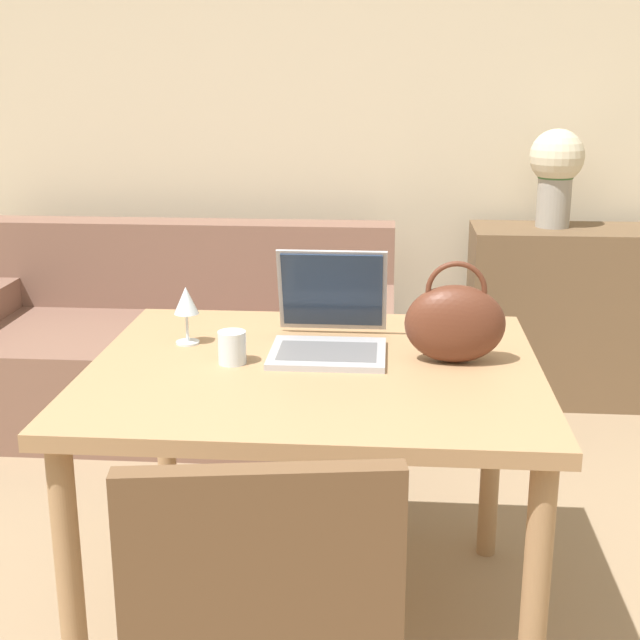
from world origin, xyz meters
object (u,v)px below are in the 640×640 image
object	(u,v)px
couch	(174,354)
drinking_glass	(232,347)
handbag	(455,322)
laptop	(330,323)
wine_glass	(186,303)
flower_vase	(556,168)

from	to	relation	value
couch	drinking_glass	world-z (taller)	drinking_glass
couch	handbag	xyz separation A→B (m)	(1.12, -1.50, 0.61)
laptop	couch	bearing A→B (deg)	119.62
wine_glass	drinking_glass	bearing A→B (deg)	-45.88
laptop	handbag	size ratio (longest dim) A/B	1.33
couch	flower_vase	bearing A→B (deg)	12.27
couch	laptop	distance (m)	1.70
drinking_glass	handbag	distance (m)	0.58
flower_vase	laptop	bearing A→B (deg)	-116.81
handbag	flower_vase	xyz separation A→B (m)	(0.56, 1.87, 0.19)
wine_glass	flower_vase	distance (m)	2.19
laptop	flower_vase	distance (m)	1.99
drinking_glass	wine_glass	size ratio (longest dim) A/B	0.53
couch	flower_vase	size ratio (longest dim) A/B	4.45
couch	wine_glass	bearing A→B (deg)	-74.03
wine_glass	flower_vase	world-z (taller)	flower_vase
wine_glass	handbag	world-z (taller)	handbag
drinking_glass	flower_vase	xyz separation A→B (m)	(1.13, 1.92, 0.25)
couch	drinking_glass	bearing A→B (deg)	-70.43
wine_glass	flower_vase	size ratio (longest dim) A/B	0.37
laptop	flower_vase	bearing A→B (deg)	63.19
couch	wine_glass	world-z (taller)	wine_glass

